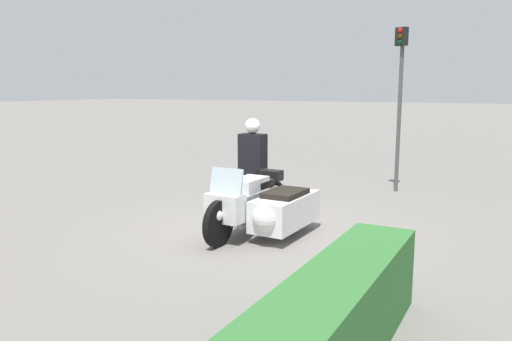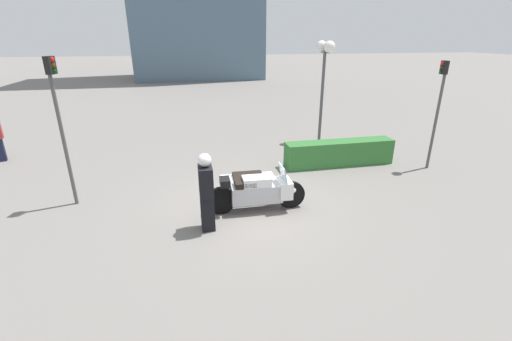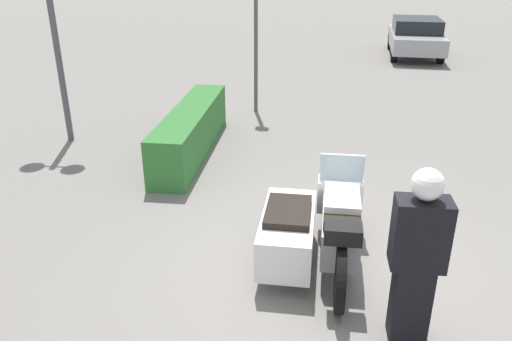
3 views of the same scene
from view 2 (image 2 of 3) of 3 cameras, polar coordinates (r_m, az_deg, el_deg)
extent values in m
plane|color=slate|center=(8.85, -1.81, -6.48)|extent=(160.00, 160.00, 0.00)
cylinder|color=black|center=(8.83, 5.84, -4.04)|extent=(0.72, 0.12, 0.72)
cylinder|color=black|center=(8.53, -5.87, -5.01)|extent=(0.72, 0.12, 0.72)
cylinder|color=black|center=(9.19, -1.70, -3.41)|extent=(0.56, 0.11, 0.56)
cube|color=#B7B7BC|center=(8.58, 0.09, -3.84)|extent=(1.28, 0.47, 0.45)
cube|color=white|center=(8.45, 0.09, -1.84)|extent=(0.70, 0.43, 0.24)
cube|color=black|center=(8.41, -1.84, -2.11)|extent=(0.52, 0.43, 0.12)
cube|color=white|center=(8.70, 4.73, -2.91)|extent=(0.33, 0.59, 0.44)
cube|color=silver|center=(8.52, 4.51, -0.39)|extent=(0.13, 0.57, 0.40)
sphere|color=white|center=(8.79, 6.17, -3.19)|extent=(0.18, 0.18, 0.18)
cube|color=white|center=(9.14, -1.35, -2.59)|extent=(1.44, 0.65, 0.50)
sphere|color=white|center=(9.24, 2.37, -2.17)|extent=(0.48, 0.47, 0.47)
cube|color=black|center=(9.03, -1.37, -0.91)|extent=(0.80, 0.55, 0.09)
cube|color=black|center=(8.33, -5.21, -1.92)|extent=(0.25, 0.40, 0.18)
cube|color=black|center=(7.90, -8.07, -6.86)|extent=(0.30, 0.35, 0.85)
cube|color=black|center=(7.57, -8.37, -1.76)|extent=(0.30, 0.50, 0.67)
sphere|color=tan|center=(7.40, -8.55, 1.46)|extent=(0.23, 0.23, 0.23)
sphere|color=white|center=(7.39, -8.57, 1.75)|extent=(0.29, 0.29, 0.29)
cube|color=#337033|center=(12.05, 13.67, 2.85)|extent=(3.75, 0.65, 0.85)
cylinder|color=#4C4C51|center=(14.18, 10.91, 11.82)|extent=(0.12, 0.12, 3.73)
cylinder|color=#4C4C51|center=(14.01, 11.42, 18.75)|extent=(0.05, 0.76, 0.05)
sphere|color=white|center=(14.36, 10.86, 19.69)|extent=(0.43, 0.43, 0.43)
sphere|color=white|center=(13.66, 12.15, 19.53)|extent=(0.43, 0.43, 0.43)
sphere|color=#4C4C51|center=(14.01, 11.49, 19.68)|extent=(0.12, 0.12, 0.12)
cylinder|color=#4C4C4C|center=(12.55, 27.71, 6.98)|extent=(0.09, 0.09, 3.07)
cube|color=black|center=(12.28, 28.89, 14.81)|extent=(0.19, 0.28, 0.40)
sphere|color=red|center=(12.24, 28.70, 15.45)|extent=(0.11, 0.11, 0.11)
sphere|color=#462D06|center=(12.25, 28.59, 14.85)|extent=(0.11, 0.11, 0.11)
sphere|color=#07350F|center=(12.25, 28.48, 14.25)|extent=(0.11, 0.11, 0.11)
cylinder|color=#4C4C4C|center=(9.77, -29.32, 3.96)|extent=(0.09, 0.09, 3.33)
cube|color=black|center=(9.44, -31.11, 14.79)|extent=(0.20, 0.29, 0.40)
sphere|color=red|center=(9.39, -30.89, 15.62)|extent=(0.11, 0.11, 0.11)
sphere|color=#462D06|center=(9.40, -30.74, 14.84)|extent=(0.11, 0.11, 0.11)
sphere|color=#07350F|center=(9.41, -30.58, 14.07)|extent=(0.11, 0.11, 0.11)
camera|label=1|loc=(14.59, 25.34, 12.54)|focal=35.00mm
camera|label=3|loc=(8.80, -37.92, 12.95)|focal=35.00mm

